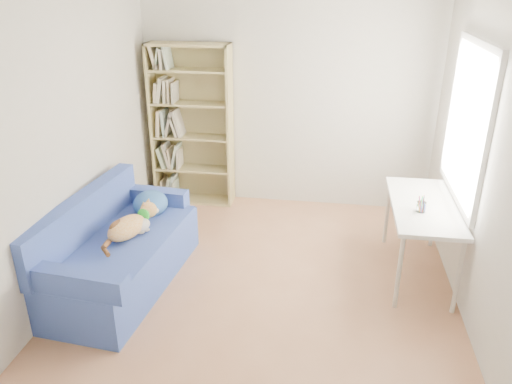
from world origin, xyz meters
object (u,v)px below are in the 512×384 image
sofa (119,251)px  pen_cup (421,206)px  desk (423,211)px  bookshelf (192,133)px

sofa → pen_cup: pen_cup is taller
pen_cup → sofa: bearing=-171.5°
desk → sofa: bearing=-168.2°
sofa → pen_cup: bearing=13.9°
bookshelf → pen_cup: bearing=-31.3°
desk → pen_cup: bearing=-108.1°
sofa → pen_cup: 2.80m
bookshelf → desk: size_ratio=1.54×
pen_cup → desk: bearing=71.9°
sofa → pen_cup: size_ratio=11.73×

